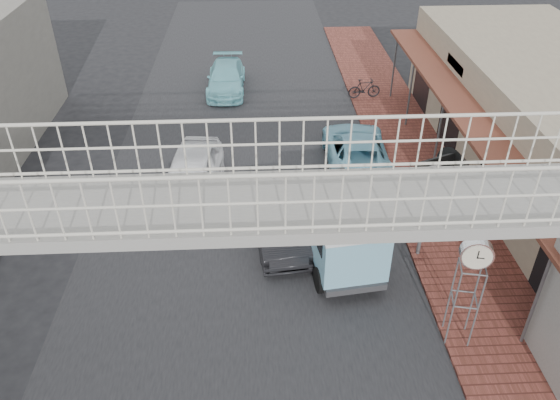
{
  "coord_description": "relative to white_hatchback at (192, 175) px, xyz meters",
  "views": [
    {
      "loc": [
        0.44,
        -11.91,
        10.65
      ],
      "look_at": [
        1.09,
        1.02,
        1.8
      ],
      "focal_mm": 35.0,
      "sensor_mm": 36.0,
      "label": 1
    }
  ],
  "objects": [
    {
      "name": "ground",
      "position": [
        1.8,
        -4.2,
        -0.78
      ],
      "size": [
        120.0,
        120.0,
        0.0
      ],
      "primitive_type": "plane",
      "color": "black",
      "rests_on": "ground"
    },
    {
      "name": "road_strip",
      "position": [
        1.8,
        -4.2,
        -0.77
      ],
      "size": [
        10.0,
        60.0,
        0.01
      ],
      "primitive_type": "cube",
      "color": "black",
      "rests_on": "ground"
    },
    {
      "name": "sidewalk",
      "position": [
        8.3,
        -1.2,
        -0.73
      ],
      "size": [
        3.0,
        40.0,
        0.1
      ],
      "primitive_type": "cube",
      "color": "brown",
      "rests_on": "ground"
    },
    {
      "name": "footbridge",
      "position": [
        1.8,
        -8.2,
        2.4
      ],
      "size": [
        16.4,
        2.4,
        6.34
      ],
      "color": "gray",
      "rests_on": "ground"
    },
    {
      "name": "white_hatchback",
      "position": [
        0.0,
        0.0,
        0.0
      ],
      "size": [
        2.28,
        4.71,
        1.55
      ],
      "primitive_type": "imported",
      "rotation": [
        0.0,
        0.0,
        -0.1
      ],
      "color": "white",
      "rests_on": "ground"
    },
    {
      "name": "dark_sedan",
      "position": [
        2.86,
        -2.56,
        -0.09
      ],
      "size": [
        1.9,
        4.29,
        1.37
      ],
      "primitive_type": "imported",
      "rotation": [
        0.0,
        0.0,
        0.11
      ],
      "color": "black",
      "rests_on": "ground"
    },
    {
      "name": "angkot_curb",
      "position": [
        6.0,
        1.6,
        -0.09
      ],
      "size": [
        2.41,
        4.97,
        1.36
      ],
      "primitive_type": "imported",
      "rotation": [
        0.0,
        0.0,
        3.11
      ],
      "color": "#7EC4DB",
      "rests_on": "ground"
    },
    {
      "name": "angkot_far",
      "position": [
        0.89,
        9.16,
        -0.15
      ],
      "size": [
        1.84,
        4.34,
        1.25
      ],
      "primitive_type": "imported",
      "rotation": [
        0.0,
        0.0,
        -0.02
      ],
      "color": "#7CCDD8",
      "rests_on": "ground"
    },
    {
      "name": "angkot_van",
      "position": [
        4.56,
        -3.6,
        0.5
      ],
      "size": [
        2.36,
        4.31,
        2.02
      ],
      "rotation": [
        0.0,
        0.0,
        0.13
      ],
      "color": "black",
      "rests_on": "ground"
    },
    {
      "name": "motorcycle_near",
      "position": [
        7.1,
        -0.18,
        -0.24
      ],
      "size": [
        1.75,
        1.02,
        0.87
      ],
      "primitive_type": "imported",
      "rotation": [
        0.0,
        0.0,
        1.28
      ],
      "color": "black",
      "rests_on": "sidewalk"
    },
    {
      "name": "motorcycle_far",
      "position": [
        7.39,
        7.68,
        -0.21
      ],
      "size": [
        1.58,
        0.6,
        0.92
      ],
      "primitive_type": "imported",
      "rotation": [
        0.0,
        0.0,
        1.68
      ],
      "color": "black",
      "rests_on": "sidewalk"
    },
    {
      "name": "street_clock",
      "position": [
        7.1,
        -6.96,
        1.86
      ],
      "size": [
        0.78,
        0.69,
        3.06
      ],
      "rotation": [
        0.0,
        0.0,
        -0.21
      ],
      "color": "#59595B",
      "rests_on": "sidewalk"
    },
    {
      "name": "arrow_sign",
      "position": [
        7.78,
        -3.41,
        2.09
      ],
      "size": [
        2.06,
        1.4,
        3.42
      ],
      "rotation": [
        0.0,
        0.0,
        0.41
      ],
      "color": "#59595B",
      "rests_on": "sidewalk"
    }
  ]
}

